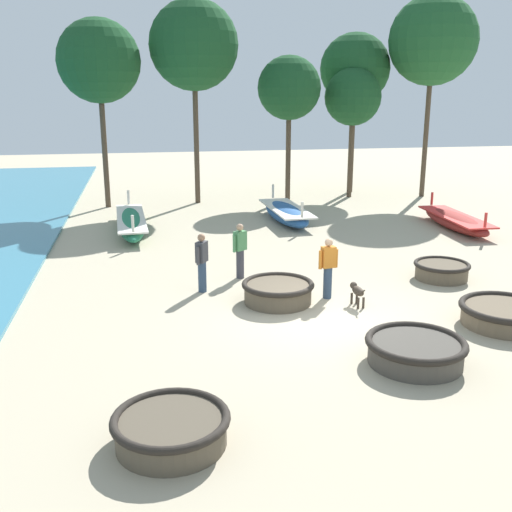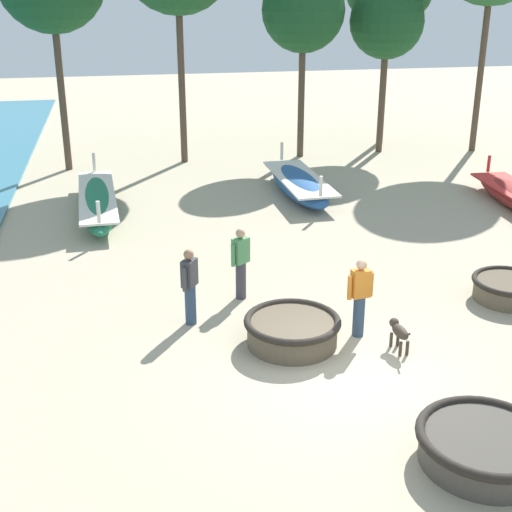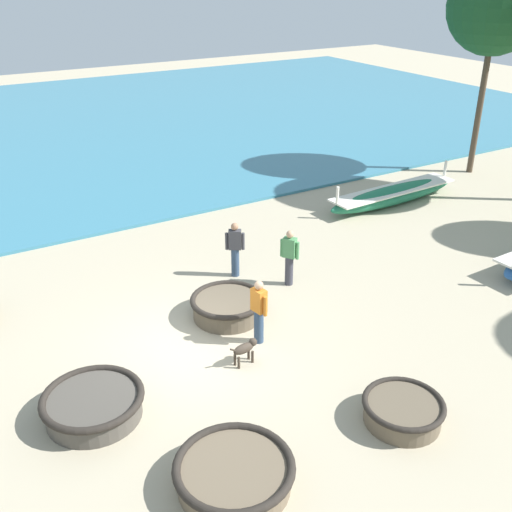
% 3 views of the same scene
% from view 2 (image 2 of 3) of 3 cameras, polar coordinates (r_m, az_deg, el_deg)
% --- Properties ---
extents(ground_plane, '(80.00, 80.00, 0.00)m').
position_cam_2_polar(ground_plane, '(12.61, 7.42, -9.36)').
color(ground_plane, tan).
extents(coracle_far_left, '(1.81, 1.81, 0.54)m').
position_cam_2_polar(coracle_far_left, '(13.33, 2.91, -5.91)').
color(coracle_far_left, brown).
rests_on(coracle_far_left, ground).
extents(coracle_center, '(1.56, 1.56, 0.48)m').
position_cam_2_polar(coracle_center, '(16.02, 19.56, -2.43)').
color(coracle_center, brown).
rests_on(coracle_center, ground).
extents(coracle_nearest, '(1.96, 1.96, 0.51)m').
position_cam_2_polar(coracle_nearest, '(10.85, 17.83, -14.26)').
color(coracle_nearest, '#4C473F').
rests_on(coracle_nearest, ground).
extents(long_boat_ochre_hull, '(1.43, 4.77, 1.18)m').
position_cam_2_polar(long_boat_ochre_hull, '(22.35, 3.47, 5.76)').
color(long_boat_ochre_hull, '#285693').
rests_on(long_boat_ochre_hull, ground).
extents(long_boat_white_hull, '(1.25, 5.74, 1.14)m').
position_cam_2_polar(long_boat_white_hull, '(21.10, -12.57, 4.27)').
color(long_boat_white_hull, '#237551').
rests_on(long_boat_white_hull, ground).
extents(fisherman_standing_right, '(0.52, 0.27, 1.57)m').
position_cam_2_polar(fisherman_standing_right, '(13.52, 8.31, -3.16)').
color(fisherman_standing_right, '#2D425B').
rests_on(fisherman_standing_right, ground).
extents(fisherman_standing_left, '(0.45, 0.38, 1.57)m').
position_cam_2_polar(fisherman_standing_left, '(14.94, -1.23, -0.45)').
color(fisherman_standing_left, '#383842').
rests_on(fisherman_standing_left, ground).
extents(fisherman_crouching, '(0.36, 0.47, 1.57)m').
position_cam_2_polar(fisherman_crouching, '(13.90, -5.32, -2.31)').
color(fisherman_crouching, '#2D425B').
rests_on(fisherman_crouching, ground).
extents(dog, '(0.26, 0.68, 0.55)m').
position_cam_2_polar(dog, '(13.34, 11.37, -5.95)').
color(dog, '#3D3328').
rests_on(dog, ground).
extents(tree_left_mid, '(2.95, 2.95, 6.73)m').
position_cam_2_polar(tree_left_mid, '(26.59, 3.80, 18.98)').
color(tree_left_mid, '#4C3D2D').
rests_on(tree_left_mid, ground).
extents(tree_leftmost, '(2.72, 2.72, 6.20)m').
position_cam_2_polar(tree_leftmost, '(27.72, 10.43, 17.94)').
color(tree_leftmost, '#4C3D2D').
rests_on(tree_leftmost, ground).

